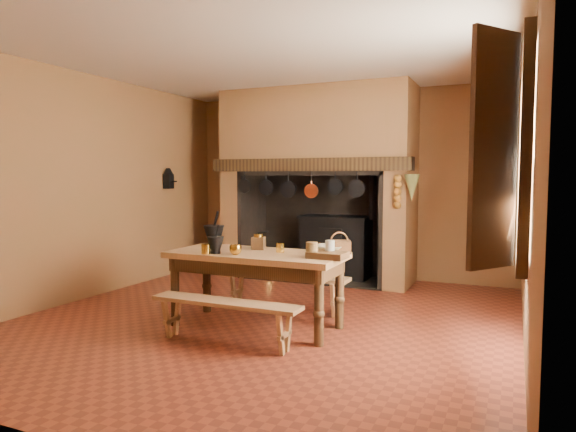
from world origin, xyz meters
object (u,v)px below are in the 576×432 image
object	(u,v)px
bench_front	(225,312)
mixing_bowl	(330,249)
work_table	(256,264)
iron_range	(336,246)
coffee_grinder	(258,242)
wicker_basket	(339,246)

from	to	relation	value
bench_front	mixing_bowl	xyz separation A→B (m)	(0.68, 0.89, 0.50)
work_table	mixing_bowl	xyz separation A→B (m)	(0.68, 0.28, 0.16)
iron_range	coffee_grinder	xyz separation A→B (m)	(-0.01, -2.53, 0.36)
work_table	mixing_bowl	world-z (taller)	mixing_bowl
iron_range	work_table	bearing A→B (deg)	-88.60
mixing_bowl	coffee_grinder	bearing A→B (deg)	-173.38
bench_front	wicker_basket	bearing A→B (deg)	48.65
coffee_grinder	wicker_basket	world-z (taller)	wicker_basket
work_table	bench_front	distance (m)	0.70
mixing_bowl	work_table	bearing A→B (deg)	-157.53
bench_front	wicker_basket	world-z (taller)	wicker_basket
work_table	coffee_grinder	distance (m)	0.29
iron_range	wicker_basket	xyz separation A→B (m)	(0.85, -2.44, 0.35)
coffee_grinder	iron_range	bearing A→B (deg)	74.87
bench_front	coffee_grinder	size ratio (longest dim) A/B	7.23
iron_range	wicker_basket	distance (m)	2.61
bench_front	mixing_bowl	distance (m)	1.23
iron_range	bench_front	world-z (taller)	iron_range
bench_front	wicker_basket	size ratio (longest dim) A/B	5.38
mixing_bowl	wicker_basket	size ratio (longest dim) A/B	1.13
iron_range	mixing_bowl	bearing A→B (deg)	-72.93
work_table	bench_front	world-z (taller)	work_table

